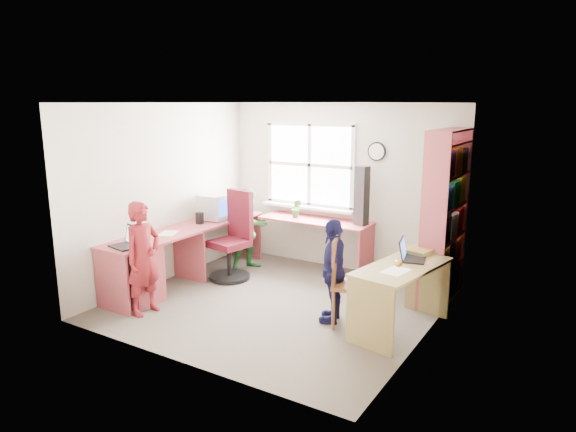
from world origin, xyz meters
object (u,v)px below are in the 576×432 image
object	(u,v)px
swivel_chair	(234,241)
laptop_right	(409,255)
right_desk	(401,284)
laptop_left	(128,242)
potted_plant	(296,208)
person_green	(250,229)
person_navy	(333,270)
wooden_chair	(346,278)
person_red	(143,258)
bookshelf	(445,221)
crt_monitor	(213,207)
cd_tower	(362,196)
l_desk	(180,257)

from	to	relation	value
swivel_chair	laptop_right	world-z (taller)	swivel_chair
right_desk	laptop_left	bearing A→B (deg)	-150.62
potted_plant	laptop_right	bearing A→B (deg)	-27.54
potted_plant	person_green	size ratio (longest dim) A/B	0.23
person_navy	swivel_chair	bearing A→B (deg)	-124.50
laptop_left	laptop_right	world-z (taller)	laptop_left
wooden_chair	potted_plant	bearing A→B (deg)	118.02
laptop_right	person_red	size ratio (longest dim) A/B	0.29
right_desk	potted_plant	bearing A→B (deg)	157.29
swivel_chair	wooden_chair	bearing A→B (deg)	-6.96
laptop_left	potted_plant	bearing A→B (deg)	81.34
person_red	potted_plant	bearing A→B (deg)	-12.01
person_red	person_navy	distance (m)	2.17
right_desk	person_red	xyz separation A→B (m)	(-2.68, -1.10, 0.13)
bookshelf	crt_monitor	xyz separation A→B (m)	(-3.15, -0.55, -0.07)
swivel_chair	wooden_chair	size ratio (longest dim) A/B	1.24
bookshelf	laptop_right	world-z (taller)	bookshelf
laptop_right	cd_tower	distance (m)	1.61
right_desk	crt_monitor	xyz separation A→B (m)	(-3.02, 0.57, 0.41)
swivel_chair	laptop_right	size ratio (longest dim) A/B	3.19
swivel_chair	crt_monitor	world-z (taller)	swivel_chair
crt_monitor	bookshelf	bearing A→B (deg)	6.55
crt_monitor	person_red	bearing A→B (deg)	-81.89
l_desk	cd_tower	bearing A→B (deg)	44.91
person_red	person_green	bearing A→B (deg)	-0.65
swivel_chair	person_red	bearing A→B (deg)	-84.19
person_green	cd_tower	bearing A→B (deg)	-51.92
person_red	right_desk	bearing A→B (deg)	-65.90
bookshelf	crt_monitor	world-z (taller)	bookshelf
right_desk	cd_tower	distance (m)	1.87
swivel_chair	person_green	bearing A→B (deg)	103.75
right_desk	laptop_right	xyz separation A→B (m)	(-0.01, 0.25, 0.25)
right_desk	wooden_chair	bearing A→B (deg)	-152.44
wooden_chair	person_red	distance (m)	2.32
laptop_right	laptop_left	bearing A→B (deg)	101.61
bookshelf	potted_plant	distance (m)	2.22
laptop_right	person_green	world-z (taller)	person_green
right_desk	swivel_chair	distance (m)	2.60
cd_tower	person_green	bearing A→B (deg)	-149.39
potted_plant	person_navy	bearing A→B (deg)	-47.65
laptop_left	person_green	bearing A→B (deg)	90.77
crt_monitor	laptop_left	world-z (taller)	crt_monitor
person_green	potted_plant	bearing A→B (deg)	-29.08
swivel_chair	laptop_left	world-z (taller)	swivel_chair
potted_plant	right_desk	bearing A→B (deg)	-32.60
wooden_chair	person_green	world-z (taller)	person_green
swivel_chair	laptop_left	xyz separation A→B (m)	(-0.40, -1.49, 0.28)
crt_monitor	person_green	distance (m)	0.62
bookshelf	swivel_chair	size ratio (longest dim) A/B	1.72
crt_monitor	person_navy	xyz separation A→B (m)	(2.29, -0.73, -0.35)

